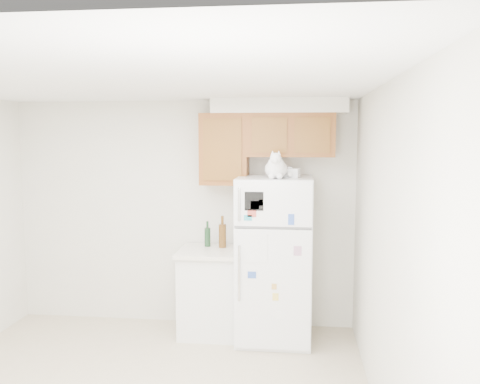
# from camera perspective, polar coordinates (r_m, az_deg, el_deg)

# --- Properties ---
(room_shell) EXTENTS (3.84, 4.04, 2.52)m
(room_shell) POSITION_cam_1_polar(r_m,az_deg,el_deg) (3.97, -10.40, -0.22)
(room_shell) COLOR silver
(room_shell) RESTS_ON ground_plane
(refrigerator) EXTENTS (0.76, 0.78, 1.70)m
(refrigerator) POSITION_cam_1_polar(r_m,az_deg,el_deg) (5.29, 3.87, -7.52)
(refrigerator) COLOR white
(refrigerator) RESTS_ON ground_plane
(base_counter) EXTENTS (0.64, 0.64, 0.92)m
(base_counter) POSITION_cam_1_polar(r_m,az_deg,el_deg) (5.54, -3.41, -11.05)
(base_counter) COLOR white
(base_counter) RESTS_ON ground_plane
(cat) EXTENTS (0.27, 0.40, 0.28)m
(cat) POSITION_cam_1_polar(r_m,az_deg,el_deg) (5.00, 4.09, 2.74)
(cat) COLOR white
(cat) RESTS_ON refrigerator
(storage_box_back) EXTENTS (0.18, 0.13, 0.10)m
(storage_box_back) POSITION_cam_1_polar(r_m,az_deg,el_deg) (5.27, 4.89, 2.31)
(storage_box_back) COLOR white
(storage_box_back) RESTS_ON refrigerator
(storage_box_front) EXTENTS (0.17, 0.14, 0.09)m
(storage_box_front) POSITION_cam_1_polar(r_m,az_deg,el_deg) (5.13, 5.81, 2.14)
(storage_box_front) COLOR white
(storage_box_front) RESTS_ON refrigerator
(bottle_green) EXTENTS (0.06, 0.06, 0.28)m
(bottle_green) POSITION_cam_1_polar(r_m,az_deg,el_deg) (5.53, -3.67, -4.70)
(bottle_green) COLOR #19381E
(bottle_green) RESTS_ON base_counter
(bottle_amber) EXTENTS (0.08, 0.08, 0.34)m
(bottle_amber) POSITION_cam_1_polar(r_m,az_deg,el_deg) (5.47, -1.99, -4.48)
(bottle_amber) COLOR #593814
(bottle_amber) RESTS_ON base_counter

